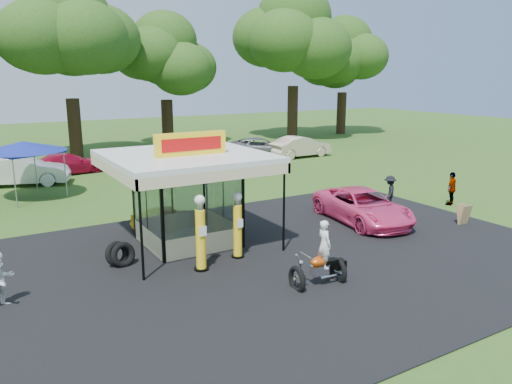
% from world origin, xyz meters
% --- Properties ---
extents(ground, '(120.00, 120.00, 0.00)m').
position_xyz_m(ground, '(0.00, 0.00, 0.00)').
color(ground, '#375A1C').
rests_on(ground, ground).
extents(asphalt_apron, '(20.00, 14.00, 0.04)m').
position_xyz_m(asphalt_apron, '(0.00, 2.00, 0.02)').
color(asphalt_apron, black).
rests_on(asphalt_apron, ground).
extents(gas_station_kiosk, '(5.40, 5.40, 4.18)m').
position_xyz_m(gas_station_kiosk, '(-2.00, 4.99, 1.78)').
color(gas_station_kiosk, white).
rests_on(gas_station_kiosk, ground).
extents(gas_pump_left, '(0.47, 0.47, 2.50)m').
position_xyz_m(gas_pump_left, '(-2.70, 2.30, 1.20)').
color(gas_pump_left, black).
rests_on(gas_pump_left, ground).
extents(gas_pump_right, '(0.43, 0.43, 2.32)m').
position_xyz_m(gas_pump_right, '(-1.14, 2.72, 1.11)').
color(gas_pump_right, black).
rests_on(gas_pump_right, ground).
extents(motorcycle, '(1.77, 0.92, 2.07)m').
position_xyz_m(motorcycle, '(-0.08, -0.52, 0.80)').
color(motorcycle, black).
rests_on(motorcycle, ground).
extents(spare_tires, '(1.07, 0.78, 0.87)m').
position_xyz_m(spare_tires, '(-4.81, 3.99, 0.42)').
color(spare_tires, black).
rests_on(spare_tires, ground).
extents(a_frame_sign, '(0.50, 0.47, 0.87)m').
position_xyz_m(a_frame_sign, '(8.80, 1.30, 0.44)').
color(a_frame_sign, '#593819').
rests_on(a_frame_sign, ground).
extents(kiosk_car, '(2.82, 1.13, 0.96)m').
position_xyz_m(kiosk_car, '(-2.00, 7.20, 0.48)').
color(kiosk_car, yellow).
rests_on(kiosk_car, ground).
extents(pink_sedan, '(3.03, 5.35, 1.41)m').
position_xyz_m(pink_sedan, '(5.44, 3.73, 0.71)').
color(pink_sedan, '#F74382').
rests_on(pink_sedan, ground).
extents(spectator_west, '(0.96, 0.90, 1.56)m').
position_xyz_m(spectator_west, '(-8.34, 2.69, 0.78)').
color(spectator_west, white).
rests_on(spectator_west, ground).
extents(spectator_east_a, '(1.12, 1.09, 1.53)m').
position_xyz_m(spectator_east_a, '(8.18, 4.90, 0.77)').
color(spectator_east_a, black).
rests_on(spectator_east_a, ground).
extents(spectator_east_b, '(1.02, 0.71, 1.61)m').
position_xyz_m(spectator_east_b, '(11.11, 3.75, 0.80)').
color(spectator_east_b, gray).
rests_on(spectator_east_b, ground).
extents(bg_car_a, '(5.29, 3.17, 1.65)m').
position_xyz_m(bg_car_a, '(-6.03, 19.12, 0.82)').
color(bg_car_a, white).
rests_on(bg_car_a, ground).
extents(bg_car_b, '(4.78, 2.54, 1.32)m').
position_xyz_m(bg_car_b, '(-3.13, 21.27, 0.66)').
color(bg_car_b, '#AB0D2B').
rests_on(bg_car_b, ground).
extents(bg_car_c, '(5.25, 2.41, 1.75)m').
position_xyz_m(bg_car_c, '(4.57, 18.91, 0.87)').
color(bg_car_c, '#A8A7AC').
rests_on(bg_car_c, ground).
extents(bg_car_d, '(5.69, 4.62, 1.44)m').
position_xyz_m(bg_car_d, '(10.82, 20.92, 0.72)').
color(bg_car_d, slate).
rests_on(bg_car_d, ground).
extents(bg_car_e, '(4.90, 1.81, 1.60)m').
position_xyz_m(bg_car_e, '(13.34, 19.18, 0.80)').
color(bg_car_e, '#C5B197').
rests_on(bg_car_e, ground).
extents(tent_west, '(4.15, 4.15, 2.90)m').
position_xyz_m(tent_west, '(-6.21, 15.63, 2.63)').
color(tent_west, gray).
rests_on(tent_west, ground).
extents(tent_east, '(3.82, 3.82, 2.67)m').
position_xyz_m(tent_east, '(3.81, 17.25, 2.42)').
color(tent_east, gray).
rests_on(tent_east, ground).
extents(oak_far_c, '(10.64, 10.64, 12.54)m').
position_xyz_m(oak_far_c, '(-1.46, 27.10, 7.96)').
color(oak_far_c, black).
rests_on(oak_far_c, ground).
extents(oak_far_d, '(9.36, 9.36, 11.14)m').
position_xyz_m(oak_far_d, '(6.94, 30.21, 7.10)').
color(oak_far_d, black).
rests_on(oak_far_d, ground).
extents(oak_far_e, '(11.85, 11.85, 14.11)m').
position_xyz_m(oak_far_e, '(19.30, 28.84, 9.00)').
color(oak_far_e, black).
rests_on(oak_far_e, ground).
extents(oak_far_f, '(9.76, 9.76, 11.76)m').
position_xyz_m(oak_far_f, '(26.21, 29.73, 7.55)').
color(oak_far_f, black).
rests_on(oak_far_f, ground).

